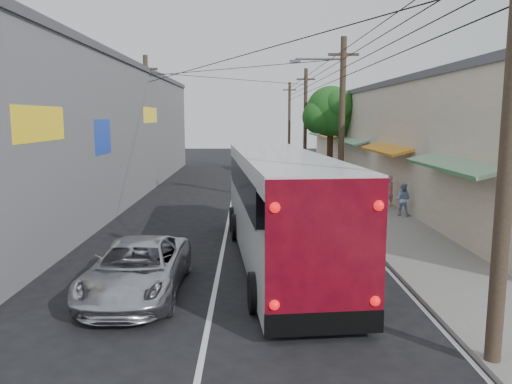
% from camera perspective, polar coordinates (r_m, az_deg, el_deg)
% --- Properties ---
extents(ground, '(120.00, 120.00, 0.00)m').
position_cam_1_polar(ground, '(11.19, -5.43, -14.58)').
color(ground, black).
rests_on(ground, ground).
extents(sidewalk, '(3.00, 80.00, 0.12)m').
position_cam_1_polar(sidewalk, '(31.08, 9.59, 0.44)').
color(sidewalk, slate).
rests_on(sidewalk, ground).
extents(building_right, '(7.09, 40.00, 6.25)m').
position_cam_1_polar(building_right, '(33.83, 16.64, 6.12)').
color(building_right, beige).
rests_on(building_right, ground).
extents(building_left, '(7.20, 36.00, 7.25)m').
position_cam_1_polar(building_left, '(29.78, -19.33, 6.67)').
color(building_left, slate).
rests_on(building_left, ground).
extents(utility_poles, '(11.80, 45.28, 8.00)m').
position_cam_1_polar(utility_poles, '(30.67, 3.39, 8.07)').
color(utility_poles, '#473828').
rests_on(utility_poles, ground).
extents(street_tree, '(4.40, 4.00, 6.60)m').
position_cam_1_polar(street_tree, '(36.77, 8.64, 8.92)').
color(street_tree, '#3F2B19').
rests_on(street_tree, ground).
extents(coach_bus, '(3.45, 11.62, 3.30)m').
position_cam_1_polar(coach_bus, '(15.20, 2.74, -1.60)').
color(coach_bus, silver).
rests_on(coach_bus, ground).
extents(jeepney, '(2.24, 4.81, 1.33)m').
position_cam_1_polar(jeepney, '(12.85, -13.42, -8.52)').
color(jeepney, silver).
rests_on(jeepney, ground).
extents(parked_suv, '(2.27, 5.53, 1.60)m').
position_cam_1_polar(parked_suv, '(23.72, 6.25, -0.19)').
color(parked_suv, gray).
rests_on(parked_suv, ground).
extents(parked_car_mid, '(1.66, 3.87, 1.30)m').
position_cam_1_polar(parked_car_mid, '(35.55, 3.88, 2.52)').
color(parked_car_mid, '#222327').
rests_on(parked_car_mid, ground).
extents(parked_car_far, '(1.76, 4.13, 1.32)m').
position_cam_1_polar(parked_car_far, '(37.63, 4.84, 2.86)').
color(parked_car_far, black).
rests_on(parked_car_far, ground).
extents(pedestrian_near, '(0.64, 0.53, 1.49)m').
position_cam_1_polar(pedestrian_near, '(24.74, 14.94, 0.09)').
color(pedestrian_near, '#D67187').
rests_on(pedestrian_near, sidewalk).
extents(pedestrian_far, '(0.87, 0.81, 1.44)m').
position_cam_1_polar(pedestrian_far, '(22.67, 16.42, -0.79)').
color(pedestrian_far, '#91A9D4').
rests_on(pedestrian_far, sidewalk).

